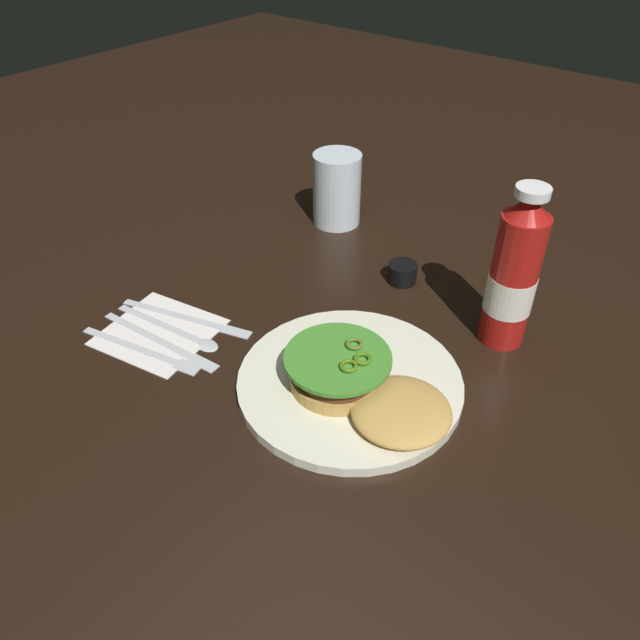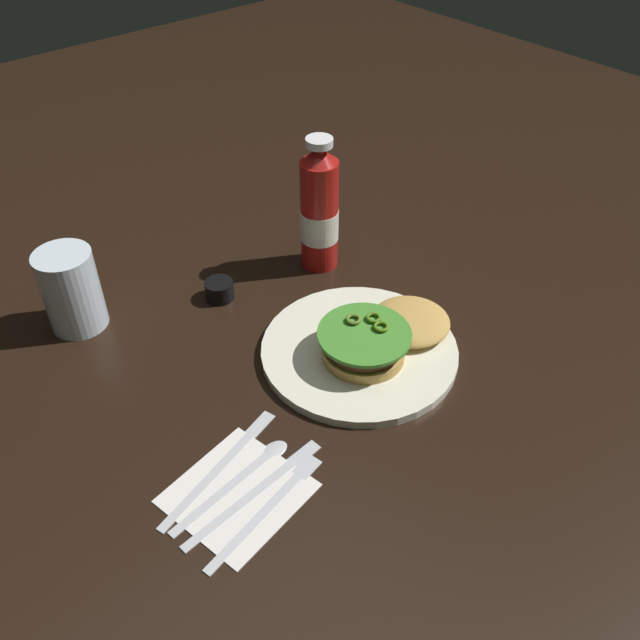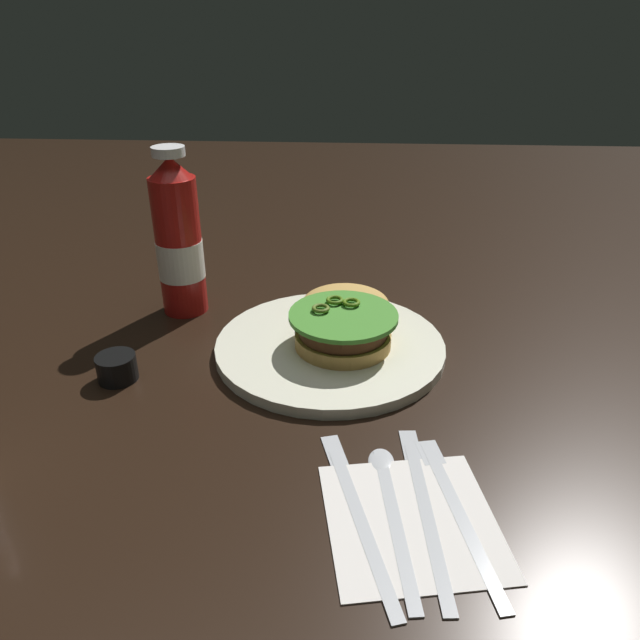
% 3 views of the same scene
% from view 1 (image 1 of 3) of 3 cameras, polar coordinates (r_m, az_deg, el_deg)
% --- Properties ---
extents(ground_plane, '(3.00, 3.00, 0.00)m').
position_cam_1_polar(ground_plane, '(0.93, -1.41, -0.11)').
color(ground_plane, black).
extents(dinner_plate, '(0.30, 0.30, 0.01)m').
position_cam_1_polar(dinner_plate, '(0.82, 2.76, -5.77)').
color(dinner_plate, silver).
rests_on(dinner_plate, ground_plane).
extents(burger_sandwich, '(0.23, 0.14, 0.05)m').
position_cam_1_polar(burger_sandwich, '(0.78, 3.76, -5.95)').
color(burger_sandwich, tan).
rests_on(burger_sandwich, dinner_plate).
extents(ketchup_bottle, '(0.07, 0.07, 0.24)m').
position_cam_1_polar(ketchup_bottle, '(0.88, 17.43, 3.87)').
color(ketchup_bottle, '#AA1713').
rests_on(ketchup_bottle, ground_plane).
extents(water_glass, '(0.09, 0.09, 0.13)m').
position_cam_1_polar(water_glass, '(1.16, 1.56, 11.98)').
color(water_glass, silver).
rests_on(water_glass, ground_plane).
extents(condiment_cup, '(0.05, 0.05, 0.03)m').
position_cam_1_polar(condiment_cup, '(1.02, 7.60, 4.34)').
color(condiment_cup, black).
rests_on(condiment_cup, ground_plane).
extents(napkin, '(0.18, 0.17, 0.00)m').
position_cam_1_polar(napkin, '(0.94, -14.62, -1.06)').
color(napkin, white).
rests_on(napkin, ground_plane).
extents(fork_utensil, '(0.20, 0.06, 0.00)m').
position_cam_1_polar(fork_utensil, '(0.90, -15.49, -2.79)').
color(fork_utensil, silver).
rests_on(fork_utensil, napkin).
extents(butter_knife, '(0.22, 0.03, 0.00)m').
position_cam_1_polar(butter_knife, '(0.91, -14.07, -2.02)').
color(butter_knife, silver).
rests_on(butter_knife, napkin).
extents(spoon_utensil, '(0.19, 0.04, 0.00)m').
position_cam_1_polar(spoon_utensil, '(0.93, -12.76, -1.01)').
color(spoon_utensil, silver).
rests_on(spoon_utensil, napkin).
extents(steak_knife, '(0.22, 0.08, 0.00)m').
position_cam_1_polar(steak_knife, '(0.95, -11.60, 0.16)').
color(steak_knife, silver).
rests_on(steak_knife, napkin).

